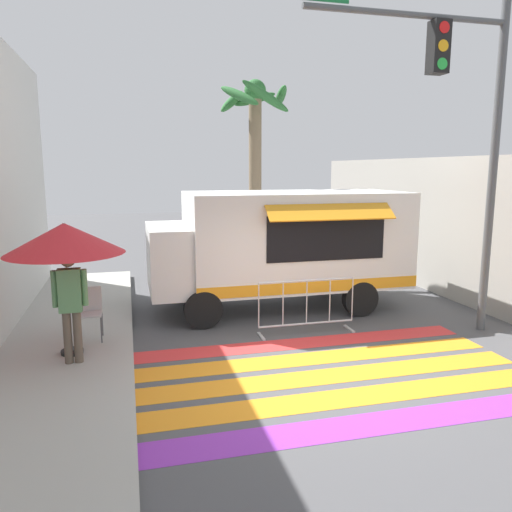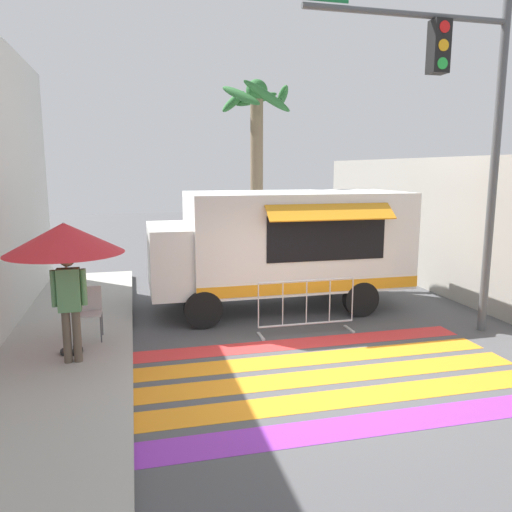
{
  "view_description": "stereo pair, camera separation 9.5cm",
  "coord_description": "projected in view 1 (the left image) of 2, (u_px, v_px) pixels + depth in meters",
  "views": [
    {
      "loc": [
        -2.94,
        -7.08,
        3.2
      ],
      "look_at": [
        -0.49,
        2.43,
        1.47
      ],
      "focal_mm": 35.0,
      "sensor_mm": 36.0,
      "label": 1
    },
    {
      "loc": [
        -2.85,
        -7.1,
        3.2
      ],
      "look_at": [
        -0.49,
        2.43,
        1.47
      ],
      "focal_mm": 35.0,
      "sensor_mm": 36.0,
      "label": 2
    }
  ],
  "objects": [
    {
      "name": "traffic_signal_pole",
      "position": [
        463.0,
        111.0,
        9.14
      ],
      "size": [
        4.08,
        0.29,
        6.32
      ],
      "color": "#515456",
      "rests_on": "ground_plane"
    },
    {
      "name": "concrete_wall_right",
      "position": [
        467.0,
        231.0,
        11.77
      ],
      "size": [
        0.2,
        16.0,
        3.48
      ],
      "color": "#A39E93",
      "rests_on": "ground_plane"
    },
    {
      "name": "palm_tree",
      "position": [
        255.0,
        145.0,
        14.0
      ],
      "size": [
        2.02,
        2.1,
        5.62
      ],
      "color": "#7A664C",
      "rests_on": "ground_plane"
    },
    {
      "name": "vendor_person",
      "position": [
        70.0,
        300.0,
        7.71
      ],
      "size": [
        0.53,
        0.23,
        1.78
      ],
      "rotation": [
        0.0,
        0.0,
        0.06
      ],
      "color": "brown",
      "rests_on": "sidewalk_left"
    },
    {
      "name": "barricade_front",
      "position": [
        307.0,
        307.0,
        9.73
      ],
      "size": [
        1.96,
        0.44,
        1.08
      ],
      "color": "#B7BABF",
      "rests_on": "ground_plane"
    },
    {
      "name": "crosswalk_painted",
      "position": [
        329.0,
        376.0,
        7.78
      ],
      "size": [
        6.4,
        3.6,
        0.01
      ],
      "color": "purple",
      "rests_on": "ground_plane"
    },
    {
      "name": "folding_chair",
      "position": [
        89.0,
        308.0,
        8.91
      ],
      "size": [
        0.43,
        0.43,
        0.94
      ],
      "rotation": [
        0.0,
        0.0,
        -0.24
      ],
      "color": "#4C4C51",
      "rests_on": "sidewalk_left"
    },
    {
      "name": "ground_plane",
      "position": [
        323.0,
        370.0,
        8.03
      ],
      "size": [
        60.0,
        60.0,
        0.0
      ],
      "primitive_type": "plane",
      "color": "#4C4C4F"
    },
    {
      "name": "food_truck",
      "position": [
        276.0,
        242.0,
        11.35
      ],
      "size": [
        5.76,
        2.81,
        2.68
      ],
      "color": "white",
      "rests_on": "ground_plane"
    },
    {
      "name": "patio_umbrella",
      "position": [
        65.0,
        239.0,
        7.94
      ],
      "size": [
        1.88,
        1.88,
        2.18
      ],
      "color": "black",
      "rests_on": "sidewalk_left"
    }
  ]
}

